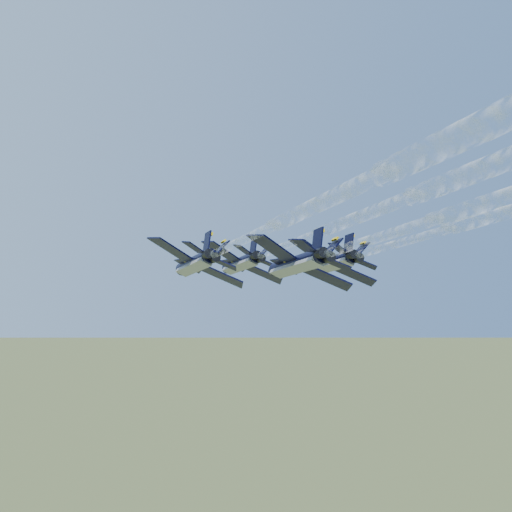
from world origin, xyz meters
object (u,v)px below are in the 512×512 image
jet_left (195,263)px  jet_right (329,263)px  jet_lead (241,263)px  jet_slot (296,263)px

jet_left → jet_right: (20.43, -4.33, 0.00)m
jet_lead → jet_right: (5.73, -15.64, 0.00)m
jet_slot → jet_lead: bearing=87.2°
jet_lead → jet_left: same height
jet_right → jet_slot: bearing=-127.1°
jet_lead → jet_left: size_ratio=1.00×
jet_lead → jet_right: size_ratio=1.00×
jet_left → jet_slot: bearing=-53.6°
jet_lead → jet_right: bearing=-54.6°
jet_lead → jet_slot: size_ratio=1.00×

